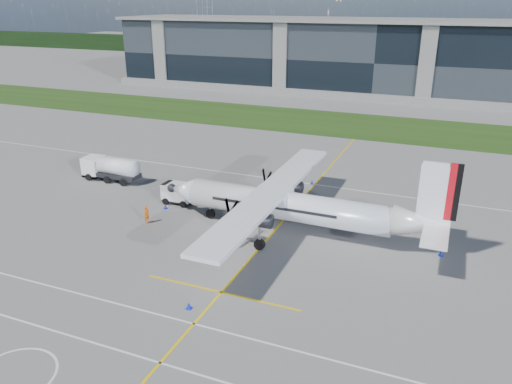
# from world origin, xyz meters

# --- Properties ---
(ground) EXTENTS (400.00, 400.00, 0.00)m
(ground) POSITION_xyz_m (0.00, 40.00, 0.00)
(ground) COLOR #64615F
(ground) RESTS_ON ground
(grass_strip) EXTENTS (400.00, 18.00, 0.04)m
(grass_strip) POSITION_xyz_m (0.00, 48.00, 0.02)
(grass_strip) COLOR #203D10
(grass_strip) RESTS_ON ground
(terminal_building) EXTENTS (120.00, 20.00, 15.00)m
(terminal_building) POSITION_xyz_m (0.00, 80.00, 7.50)
(terminal_building) COLOR black
(terminal_building) RESTS_ON ground
(tree_line) EXTENTS (400.00, 6.00, 6.00)m
(tree_line) POSITION_xyz_m (0.00, 140.00, 3.00)
(tree_line) COLOR black
(tree_line) RESTS_ON ground
(pylon_west) EXTENTS (9.00, 4.60, 30.00)m
(pylon_west) POSITION_xyz_m (-80.00, 150.00, 15.00)
(pylon_west) COLOR gray
(pylon_west) RESTS_ON ground
(yellow_taxiway_centerline) EXTENTS (0.20, 70.00, 0.01)m
(yellow_taxiway_centerline) POSITION_xyz_m (3.00, 10.00, 0.01)
(yellow_taxiway_centerline) COLOR yellow
(yellow_taxiway_centerline) RESTS_ON ground
(white_lane_line) EXTENTS (90.00, 0.15, 0.01)m
(white_lane_line) POSITION_xyz_m (0.00, -14.00, 0.01)
(white_lane_line) COLOR white
(white_lane_line) RESTS_ON ground
(turboprop_aircraft) EXTENTS (25.89, 26.85, 8.05)m
(turboprop_aircraft) POSITION_xyz_m (5.00, 5.26, 4.03)
(turboprop_aircraft) COLOR white
(turboprop_aircraft) RESTS_ON ground
(fuel_tanker_truck) EXTENTS (7.28, 2.37, 2.73)m
(fuel_tanker_truck) POSITION_xyz_m (-19.58, 10.47, 1.36)
(fuel_tanker_truck) COLOR white
(fuel_tanker_truck) RESTS_ON ground
(baggage_tug) EXTENTS (3.40, 2.04, 2.04)m
(baggage_tug) POSITION_xyz_m (-8.41, 7.49, 1.02)
(baggage_tug) COLOR white
(baggage_tug) RESTS_ON ground
(ground_crew_person) EXTENTS (0.69, 0.87, 1.91)m
(ground_crew_person) POSITION_xyz_m (-8.63, 2.07, 0.95)
(ground_crew_person) COLOR #F25907
(ground_crew_person) RESTS_ON ground
(safety_cone_stbdwing) EXTENTS (0.36, 0.36, 0.50)m
(safety_cone_stbdwing) POSITION_xyz_m (2.69, 17.99, 0.25)
(safety_cone_stbdwing) COLOR #0A19B8
(safety_cone_stbdwing) RESTS_ON ground
(safety_cone_fwd) EXTENTS (0.36, 0.36, 0.50)m
(safety_cone_fwd) POSITION_xyz_m (-8.87, 5.63, 0.25)
(safety_cone_fwd) COLOR #0A19B8
(safety_cone_fwd) RESTS_ON ground
(safety_cone_portwing) EXTENTS (0.36, 0.36, 0.50)m
(safety_cone_portwing) POSITION_xyz_m (1.87, -8.63, 0.25)
(safety_cone_portwing) COLOR #0A19B8
(safety_cone_portwing) RESTS_ON ground
(safety_cone_tail) EXTENTS (0.36, 0.36, 0.50)m
(safety_cone_tail) POSITION_xyz_m (17.19, 5.75, 0.25)
(safety_cone_tail) COLOR #0A19B8
(safety_cone_tail) RESTS_ON ground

